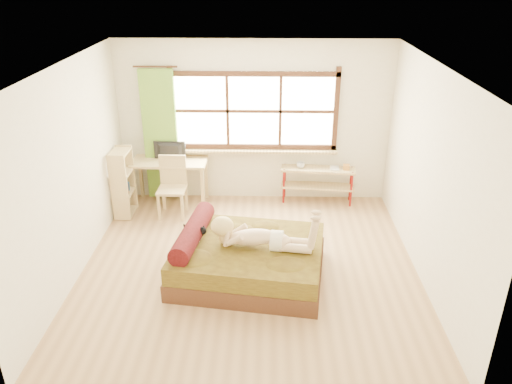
{
  "coord_description": "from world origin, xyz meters",
  "views": [
    {
      "loc": [
        0.23,
        -5.72,
        3.8
      ],
      "look_at": [
        0.08,
        0.2,
        1.04
      ],
      "focal_mm": 35.0,
      "sensor_mm": 36.0,
      "label": 1
    }
  ],
  "objects_px": {
    "kitten": "(194,232)",
    "desk": "(170,166)",
    "chair": "(173,183)",
    "woman": "(261,227)",
    "pipe_shelf": "(318,177)",
    "bookshelf": "(123,183)",
    "bed": "(245,259)"
  },
  "relations": [
    {
      "from": "bookshelf",
      "to": "pipe_shelf",
      "type": "bearing_deg",
      "value": 10.48
    },
    {
      "from": "kitten",
      "to": "woman",
      "type": "bearing_deg",
      "value": -1.75
    },
    {
      "from": "woman",
      "to": "chair",
      "type": "height_order",
      "value": "woman"
    },
    {
      "from": "pipe_shelf",
      "to": "kitten",
      "type": "bearing_deg",
      "value": -124.41
    },
    {
      "from": "woman",
      "to": "bed",
      "type": "bearing_deg",
      "value": 171.98
    },
    {
      "from": "bed",
      "to": "bookshelf",
      "type": "bearing_deg",
      "value": 148.01
    },
    {
      "from": "desk",
      "to": "bookshelf",
      "type": "bearing_deg",
      "value": -146.38
    },
    {
      "from": "kitten",
      "to": "chair",
      "type": "height_order",
      "value": "chair"
    },
    {
      "from": "kitten",
      "to": "bookshelf",
      "type": "xyz_separation_m",
      "value": [
        -1.36,
        1.62,
        -0.02
      ]
    },
    {
      "from": "desk",
      "to": "chair",
      "type": "bearing_deg",
      "value": -73.33
    },
    {
      "from": "bed",
      "to": "kitten",
      "type": "relative_size",
      "value": 7.35
    },
    {
      "from": "bed",
      "to": "woman",
      "type": "relative_size",
      "value": 1.57
    },
    {
      "from": "woman",
      "to": "bookshelf",
      "type": "xyz_separation_m",
      "value": [
        -2.23,
        1.77,
        -0.19
      ]
    },
    {
      "from": "kitten",
      "to": "desk",
      "type": "height_order",
      "value": "desk"
    },
    {
      "from": "pipe_shelf",
      "to": "bookshelf",
      "type": "bearing_deg",
      "value": -164.55
    },
    {
      "from": "desk",
      "to": "chair",
      "type": "xyz_separation_m",
      "value": [
        0.1,
        -0.36,
        -0.13
      ]
    },
    {
      "from": "kitten",
      "to": "bookshelf",
      "type": "relative_size",
      "value": 0.26
    },
    {
      "from": "desk",
      "to": "pipe_shelf",
      "type": "height_order",
      "value": "desk"
    },
    {
      "from": "bed",
      "to": "kitten",
      "type": "bearing_deg",
      "value": -179.86
    },
    {
      "from": "kitten",
      "to": "bookshelf",
      "type": "bearing_deg",
      "value": 138.15
    },
    {
      "from": "desk",
      "to": "bookshelf",
      "type": "relative_size",
      "value": 1.13
    },
    {
      "from": "woman",
      "to": "kitten",
      "type": "bearing_deg",
      "value": 178.25
    },
    {
      "from": "pipe_shelf",
      "to": "woman",
      "type": "bearing_deg",
      "value": -106.68
    },
    {
      "from": "woman",
      "to": "desk",
      "type": "bearing_deg",
      "value": 133.22
    },
    {
      "from": "chair",
      "to": "desk",
      "type": "bearing_deg",
      "value": 106.67
    },
    {
      "from": "bed",
      "to": "kitten",
      "type": "xyz_separation_m",
      "value": [
        -0.67,
        0.09,
        0.33
      ]
    },
    {
      "from": "woman",
      "to": "kitten",
      "type": "distance_m",
      "value": 0.9
    },
    {
      "from": "woman",
      "to": "desk",
      "type": "xyz_separation_m",
      "value": [
        -1.55,
        2.2,
        -0.09
      ]
    },
    {
      "from": "bed",
      "to": "chair",
      "type": "distance_m",
      "value": 2.2
    },
    {
      "from": "bookshelf",
      "to": "bed",
      "type": "bearing_deg",
      "value": -39.44
    },
    {
      "from": "desk",
      "to": "pipe_shelf",
      "type": "relative_size",
      "value": 0.99
    },
    {
      "from": "chair",
      "to": "bookshelf",
      "type": "distance_m",
      "value": 0.78
    }
  ]
}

